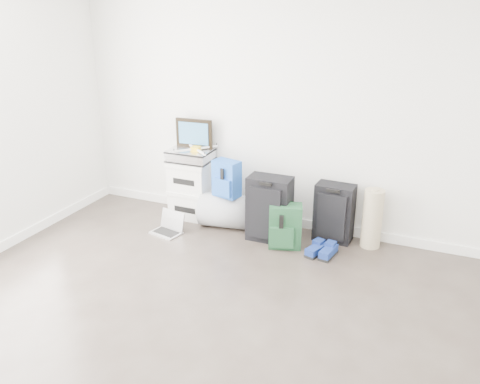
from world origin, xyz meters
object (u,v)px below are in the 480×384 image
at_px(briefcase, 190,155).
at_px(duffel_bag, 228,211).
at_px(carry_on, 334,213).
at_px(laptop, 169,227).
at_px(boxes_stack, 192,189).
at_px(large_suitcase, 269,209).

bearing_deg(briefcase, duffel_bag, -12.89).
bearing_deg(duffel_bag, carry_on, -2.09).
relative_size(briefcase, carry_on, 0.77).
relative_size(briefcase, laptop, 1.32).
bearing_deg(laptop, duffel_bag, 48.56).
height_order(briefcase, duffel_bag, briefcase).
xyz_separation_m(boxes_stack, duffel_bag, (0.50, -0.10, -0.15)).
bearing_deg(briefcase, carry_on, -0.19).
bearing_deg(laptop, carry_on, 29.70).
bearing_deg(large_suitcase, briefcase, 167.25).
distance_m(duffel_bag, carry_on, 1.16).
xyz_separation_m(duffel_bag, carry_on, (1.15, 0.13, 0.12)).
relative_size(briefcase, large_suitcase, 0.68).
bearing_deg(boxes_stack, briefcase, 0.00).
distance_m(boxes_stack, briefcase, 0.40).
height_order(boxes_stack, large_suitcase, large_suitcase).
xyz_separation_m(boxes_stack, briefcase, (0.00, 0.00, 0.40)).
height_order(boxes_stack, laptop, boxes_stack).
bearing_deg(briefcase, laptop, -94.68).
distance_m(carry_on, laptop, 1.78).
xyz_separation_m(duffel_bag, laptop, (-0.53, -0.39, -0.13)).
relative_size(duffel_bag, carry_on, 0.99).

